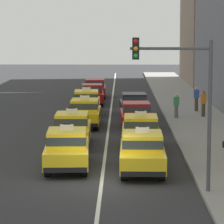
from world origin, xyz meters
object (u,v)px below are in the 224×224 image
pedestrian_trailing (176,106)px  pedestrian_far_corner (196,99)px  taxi_left_third (85,112)px  pedestrian_by_storefront (203,103)px  taxi_right_nearest (142,151)px  taxi_left_fourth (86,102)px  sedan_left_fifth (92,94)px  taxi_right_second (141,131)px  traffic_light_pole (182,88)px  sedan_right_fourth (134,104)px  sedan_left_sixth (95,88)px  sedan_right_third (136,115)px  taxi_left_second (72,128)px  taxi_left_nearest (67,148)px

pedestrian_trailing → pedestrian_far_corner: (1.68, 3.45, 0.05)m
taxi_left_third → pedestrian_by_storefront: (7.54, 3.55, 0.12)m
taxi_right_nearest → pedestrian_trailing: 15.43m
taxi_left_fourth → pedestrian_trailing: size_ratio=2.93×
sedan_left_fifth → taxi_right_nearest: 23.84m
sedan_left_fifth → pedestrian_by_storefront: size_ratio=2.60×
taxi_right_second → traffic_light_pole: 9.33m
sedan_right_fourth → pedestrian_trailing: size_ratio=2.78×
taxi_left_third → taxi_right_nearest: (3.05, -12.37, 0.00)m
sedan_left_sixth → sedan_left_fifth: bearing=-90.3°
taxi_right_second → pedestrian_by_storefront: size_ratio=2.73×
taxi_right_second → pedestrian_by_storefront: bearing=67.8°
sedan_left_fifth → sedan_right_third: size_ratio=1.00×
sedan_right_third → traffic_light_pole: bearing=-85.2°
traffic_light_pole → pedestrian_by_storefront: bearing=80.7°
taxi_left_second → sedan_right_fourth: taxi_left_second is taller
taxi_left_third → taxi_left_fourth: (-0.20, 5.45, 0.00)m
taxi_right_nearest → pedestrian_far_corner: (4.35, 18.65, 0.12)m
taxi_left_third → taxi_right_second: size_ratio=1.00×
taxi_left_second → pedestrian_far_corner: 14.76m
sedan_right_fourth → pedestrian_trailing: bearing=-30.4°
taxi_left_third → taxi_left_fourth: same height
pedestrian_far_corner → pedestrian_by_storefront: bearing=-87.1°
taxi_right_second → sedan_left_fifth: bearing=99.8°
taxi_left_second → pedestrian_far_corner: size_ratio=2.74×
sedan_right_fourth → pedestrian_far_corner: (4.37, 1.87, 0.15)m
taxi_left_fourth → pedestrian_far_corner: 7.64m
traffic_light_pole → taxi_left_third: bearing=105.1°
sedan_right_third → taxi_left_second: bearing=-121.6°
taxi_right_nearest → pedestrian_far_corner: size_ratio=2.73×
pedestrian_far_corner → traffic_light_pole: size_ratio=0.30×
taxi_left_second → pedestrian_by_storefront: (7.84, 9.87, 0.12)m
pedestrian_far_corner → traffic_light_pole: (-3.08, -22.31, 2.82)m
sedan_left_sixth → sedan_right_third: size_ratio=1.00×
taxi_left_third → pedestrian_trailing: bearing=26.3°
taxi_left_second → pedestrian_trailing: taxi_left_second is taller
sedan_left_sixth → traffic_light_pole: 32.63m
taxi_left_fourth → taxi_right_nearest: bearing=-79.7°
taxi_left_nearest → taxi_right_second: bearing=54.0°
pedestrian_trailing → taxi_right_second: bearing=-104.4°
taxi_left_fourth → taxi_right_second: 13.14m
sedan_right_third → taxi_left_third: bearing=164.1°
taxi_left_fourth → sedan_right_third: bearing=-62.8°
taxi_left_third → taxi_right_second: 7.91m
taxi_left_nearest → sedan_right_third: bearing=73.8°
pedestrian_by_storefront → pedestrian_trailing: (-1.82, -0.72, -0.06)m
sedan_left_fifth → traffic_light_pole: (4.39, -27.30, 2.97)m
pedestrian_by_storefront → traffic_light_pole: size_ratio=0.30×
taxi_right_nearest → pedestrian_by_storefront: size_ratio=2.73×
pedestrian_trailing → taxi_left_second: bearing=-123.4°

